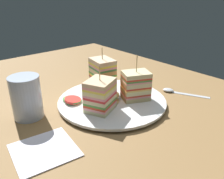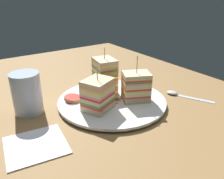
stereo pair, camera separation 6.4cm
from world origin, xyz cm
name	(u,v)px [view 2 (the right image)]	position (x,y,z in cm)	size (l,w,h in cm)	color
ground_plane	(112,106)	(0.00, 0.00, -0.90)	(127.04, 82.72, 1.80)	olive
plate	(112,101)	(0.00, 0.00, 0.76)	(29.85, 29.85, 1.25)	white
sandwich_wedge_0	(105,75)	(6.23, -1.77, 6.15)	(8.02, 6.68, 13.15)	#CFB782
sandwich_wedge_1	(98,95)	(-2.45, 6.00, 5.26)	(8.35, 8.96, 11.63)	beige
sandwich_wedge_2	(136,87)	(-3.82, -5.22, 5.17)	(7.94, 8.77, 12.54)	#DABF80
chip_pile	(109,97)	(-0.13, 1.07, 2.37)	(8.26, 7.60, 2.52)	#DDBD74
salad_garnish	(73,98)	(5.82, 9.12, 1.81)	(7.29, 5.40, 1.52)	#49953A
spoon	(179,94)	(-7.24, -19.37, 0.39)	(13.27, 7.74, 1.00)	silver
napkin	(36,145)	(-6.69, 23.70, 0.25)	(11.58, 12.00, 0.50)	white
drinking_glass	(27,96)	(8.28, 20.41, 4.62)	(7.29, 7.29, 10.71)	silver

